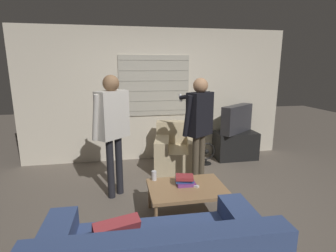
# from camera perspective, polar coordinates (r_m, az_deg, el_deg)

# --- Properties ---
(ground_plane) EXTENTS (16.00, 16.00, 0.00)m
(ground_plane) POSITION_cam_1_polar(r_m,az_deg,el_deg) (3.65, 2.65, -17.32)
(ground_plane) COLOR #665B51
(wall_back) EXTENTS (5.20, 0.08, 2.55)m
(wall_back) POSITION_cam_1_polar(r_m,az_deg,el_deg) (5.18, -2.46, 6.69)
(wall_back) COLOR beige
(wall_back) RESTS_ON ground_plane
(armchair_beige) EXTENTS (0.97, 0.97, 0.83)m
(armchair_beige) POSITION_cam_1_polar(r_m,az_deg,el_deg) (4.79, 2.20, -5.52)
(armchair_beige) COLOR #C6B289
(armchair_beige) RESTS_ON ground_plane
(coffee_table) EXTENTS (0.93, 0.67, 0.40)m
(coffee_table) POSITION_cam_1_polar(r_m,az_deg,el_deg) (3.30, 4.15, -13.66)
(coffee_table) COLOR #9E754C
(coffee_table) RESTS_ON ground_plane
(tv_stand) EXTENTS (0.83, 0.47, 0.55)m
(tv_stand) POSITION_cam_1_polar(r_m,az_deg,el_deg) (5.50, 14.44, -4.09)
(tv_stand) COLOR black
(tv_stand) RESTS_ON ground_plane
(tv) EXTENTS (0.83, 0.68, 0.54)m
(tv) POSITION_cam_1_polar(r_m,az_deg,el_deg) (5.37, 14.74, 1.52)
(tv) COLOR #2D2D33
(tv) RESTS_ON tv_stand
(person_left_standing) EXTENTS (0.53, 0.85, 1.73)m
(person_left_standing) POSITION_cam_1_polar(r_m,az_deg,el_deg) (3.67, -12.06, 1.11)
(person_left_standing) COLOR black
(person_left_standing) RESTS_ON ground_plane
(person_right_standing) EXTENTS (0.50, 0.84, 1.68)m
(person_right_standing) POSITION_cam_1_polar(r_m,az_deg,el_deg) (3.87, 6.75, 1.30)
(person_right_standing) COLOR #4C4233
(person_right_standing) RESTS_ON ground_plane
(book_stack) EXTENTS (0.25, 0.21, 0.12)m
(book_stack) POSITION_cam_1_polar(r_m,az_deg,el_deg) (3.32, 3.71, -11.70)
(book_stack) COLOR #75387F
(book_stack) RESTS_ON coffee_table
(soda_can) EXTENTS (0.07, 0.07, 0.13)m
(soda_can) POSITION_cam_1_polar(r_m,az_deg,el_deg) (3.44, -3.07, -10.71)
(soda_can) COLOR silver
(soda_can) RESTS_ON coffee_table
(spare_remote) EXTENTS (0.12, 0.12, 0.02)m
(spare_remote) POSITION_cam_1_polar(r_m,az_deg,el_deg) (3.30, 5.62, -12.77)
(spare_remote) COLOR white
(spare_remote) RESTS_ON coffee_table
(floor_fan) EXTENTS (0.33, 0.20, 0.42)m
(floor_fan) POSITION_cam_1_polar(r_m,az_deg,el_deg) (5.09, 8.32, -5.99)
(floor_fan) COLOR black
(floor_fan) RESTS_ON ground_plane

